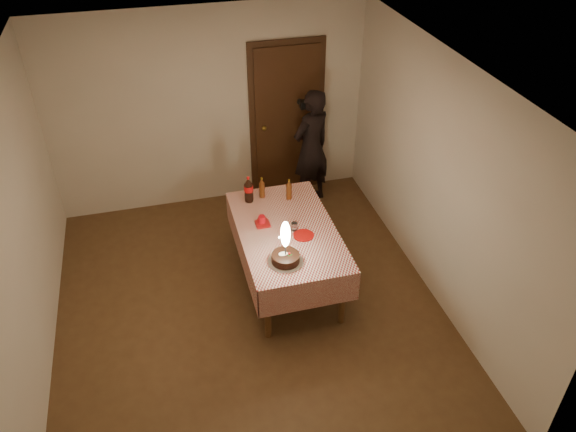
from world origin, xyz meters
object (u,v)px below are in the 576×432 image
object	(u,v)px
cola_bottle	(249,190)
amber_bottle_left	(262,188)
photographer	(311,148)
red_plate	(304,235)
amber_bottle_right	(289,190)
clear_cup	(294,227)
red_cup	(262,220)
dining_table	(287,237)
birthday_cake	(286,252)

from	to	relation	value
cola_bottle	amber_bottle_left	distance (m)	0.17
cola_bottle	photographer	size ratio (longest dim) A/B	0.20
red_plate	amber_bottle_right	bearing A→B (deg)	87.41
cola_bottle	clear_cup	bearing A→B (deg)	-62.15
cola_bottle	red_cup	bearing A→B (deg)	-84.68
clear_cup	amber_bottle_left	distance (m)	0.74
dining_table	red_plate	bearing A→B (deg)	-47.79
photographer	amber_bottle_right	bearing A→B (deg)	-119.65
red_plate	amber_bottle_left	size ratio (longest dim) A/B	0.86
birthday_cake	amber_bottle_right	world-z (taller)	birthday_cake
birthday_cake	clear_cup	bearing A→B (deg)	65.15
amber_bottle_left	red_cup	bearing A→B (deg)	-102.96
birthday_cake	red_plate	xyz separation A→B (m)	(0.29, 0.36, -0.11)
red_cup	photographer	world-z (taller)	photographer
birthday_cake	clear_cup	xyz separation A→B (m)	(0.22, 0.48, -0.07)
red_cup	clear_cup	distance (m)	0.36
clear_cup	cola_bottle	xyz separation A→B (m)	(-0.35, 0.66, 0.11)
clear_cup	cola_bottle	size ratio (longest dim) A/B	0.28
red_cup	photographer	distance (m)	1.69
amber_bottle_right	red_plate	bearing A→B (deg)	-92.59
red_plate	red_cup	xyz separation A→B (m)	(-0.38, 0.31, 0.05)
clear_cup	amber_bottle_right	size ratio (longest dim) A/B	0.35
amber_bottle_right	amber_bottle_left	bearing A→B (deg)	158.25
red_plate	amber_bottle_right	xyz separation A→B (m)	(0.03, 0.72, 0.11)
red_plate	amber_bottle_right	distance (m)	0.73
amber_bottle_right	dining_table	bearing A→B (deg)	-107.20
birthday_cake	amber_bottle_left	xyz separation A→B (m)	(0.03, 1.19, 0.00)
birthday_cake	photographer	size ratio (longest dim) A/B	0.30
clear_cup	amber_bottle_left	bearing A→B (deg)	104.84
amber_bottle_left	amber_bottle_right	bearing A→B (deg)	-21.75
red_plate	amber_bottle_left	bearing A→B (deg)	107.16
cola_bottle	photographer	xyz separation A→B (m)	(1.01, 0.92, -0.10)
birthday_cake	photographer	bearing A→B (deg)	66.80
cola_bottle	red_plate	bearing A→B (deg)	-61.87
dining_table	birthday_cake	bearing A→B (deg)	-106.09
cola_bottle	amber_bottle_left	xyz separation A→B (m)	(0.16, 0.05, -0.03)
red_cup	cola_bottle	world-z (taller)	cola_bottle
red_plate	red_cup	world-z (taller)	red_cup
cola_bottle	dining_table	bearing A→B (deg)	-66.13
amber_bottle_right	clear_cup	bearing A→B (deg)	-99.57
dining_table	amber_bottle_right	xyz separation A→B (m)	(0.17, 0.56, 0.22)
red_cup	amber_bottle_right	distance (m)	0.58
dining_table	cola_bottle	size ratio (longest dim) A/B	5.42
dining_table	red_plate	world-z (taller)	red_plate
red_plate	red_cup	bearing A→B (deg)	140.03
dining_table	amber_bottle_left	xyz separation A→B (m)	(-0.12, 0.68, 0.22)
birthday_cake	red_plate	distance (m)	0.47
clear_cup	birthday_cake	bearing A→B (deg)	-114.85
amber_bottle_right	photographer	size ratio (longest dim) A/B	0.16
birthday_cake	clear_cup	distance (m)	0.53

